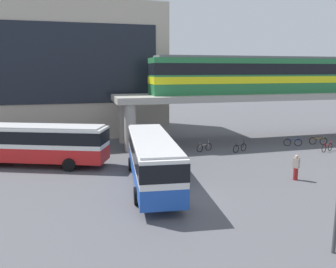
# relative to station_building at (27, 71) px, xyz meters

# --- Properties ---
(ground_plane) EXTENTS (120.00, 120.00, 0.00)m
(ground_plane) POSITION_rel_station_building_xyz_m (11.21, -14.78, -7.36)
(ground_plane) COLOR #515156
(station_building) EXTENTS (30.97, 11.48, 14.70)m
(station_building) POSITION_rel_station_building_xyz_m (0.00, 0.00, 0.00)
(station_building) COLOR #B2A899
(station_building) RESTS_ON ground_plane
(elevated_platform) EXTENTS (33.83, 5.73, 5.01)m
(elevated_platform) POSITION_rel_station_building_xyz_m (25.66, -10.27, -3.04)
(elevated_platform) COLOR #9E9B93
(elevated_platform) RESTS_ON ground_plane
(train) EXTENTS (25.96, 2.96, 3.84)m
(train) POSITION_rel_station_building_xyz_m (25.33, -10.27, -0.38)
(train) COLOR #26723F
(train) RESTS_ON elevated_platform
(bus_main) EXTENTS (3.67, 11.24, 3.22)m
(bus_main) POSITION_rel_station_building_xyz_m (9.84, -22.04, -5.37)
(bus_main) COLOR #1E4CB2
(bus_main) RESTS_ON ground_plane
(bus_secondary) EXTENTS (11.21, 6.39, 3.22)m
(bus_secondary) POSITION_rel_station_building_xyz_m (2.12, -15.12, -5.37)
(bus_secondary) COLOR red
(bus_secondary) RESTS_ON ground_plane
(bicycle_red) EXTENTS (1.70, 0.69, 1.04)m
(bicycle_red) POSITION_rel_station_building_xyz_m (27.58, -17.01, -7.00)
(bicycle_red) COLOR black
(bicycle_red) RESTS_ON ground_plane
(bicycle_black) EXTENTS (1.68, 0.74, 1.04)m
(bicycle_black) POSITION_rel_station_building_xyz_m (19.68, -15.03, -7.00)
(bicycle_black) COLOR black
(bicycle_black) RESTS_ON ground_plane
(bicycle_silver) EXTENTS (1.72, 0.63, 1.04)m
(bicycle_silver) POSITION_rel_station_building_xyz_m (16.58, -13.98, -7.00)
(bicycle_silver) COLOR black
(bicycle_silver) RESTS_ON ground_plane
(bicycle_orange) EXTENTS (1.68, 0.73, 1.04)m
(bicycle_orange) POSITION_rel_station_building_xyz_m (28.82, -14.23, -7.00)
(bicycle_orange) COLOR black
(bicycle_orange) RESTS_ON ground_plane
(bicycle_blue) EXTENTS (1.70, 0.69, 1.04)m
(bicycle_blue) POSITION_rel_station_building_xyz_m (25.91, -14.16, -7.00)
(bicycle_blue) COLOR black
(bicycle_blue) RESTS_ON ground_plane
(pedestrian_by_bike_rack) EXTENTS (0.42, 0.48, 1.77)m
(pedestrian_by_bike_rack) POSITION_rel_station_building_xyz_m (19.58, -23.53, -6.52)
(pedestrian_by_bike_rack) COLOR maroon
(pedestrian_by_bike_rack) RESTS_ON ground_plane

